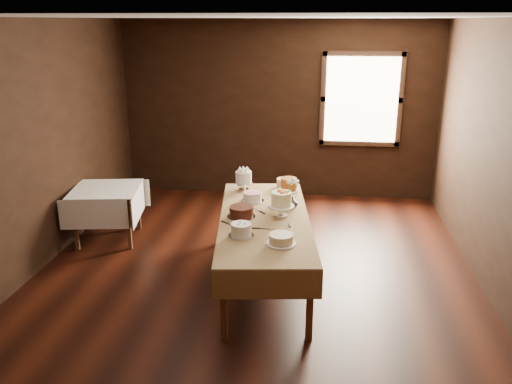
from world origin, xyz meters
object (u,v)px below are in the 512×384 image
object	(u,v)px
cake_caramel	(289,190)
cake_cream	(281,240)
cake_chocolate	(241,212)
cake_server_b	(291,230)
cake_speckled	(285,184)
cake_server_e	(232,225)
cake_flowers	(281,205)
cake_swirl	(241,230)
cake_meringue	(244,181)
cake_server_a	(268,229)
cake_server_c	(256,209)
cake_server_d	(285,207)
cake_lattice	(252,197)
flower_vase	(292,202)
display_table	(264,222)
side_table	(106,194)

from	to	relation	value
cake_caramel	cake_cream	distance (m)	1.28
cake_chocolate	cake_server_b	distance (m)	0.64
cake_speckled	cake_server_e	world-z (taller)	cake_speckled
cake_flowers	cake_swirl	world-z (taller)	cake_flowers
cake_meringue	cake_server_e	distance (m)	1.18
cake_server_a	cake_server_e	bearing A→B (deg)	171.64
cake_flowers	cake_meringue	bearing A→B (deg)	122.24
cake_server_b	cake_server_a	bearing A→B (deg)	-101.73
cake_server_c	cake_server_d	bearing A→B (deg)	-110.23
cake_caramel	cake_chocolate	xyz separation A→B (m)	(-0.47, -0.62, -0.06)
cake_meringue	cake_flowers	distance (m)	1.00
cake_lattice	cake_flowers	size ratio (longest dim) A/B	0.94
cake_meringue	cake_chocolate	bearing A→B (deg)	-83.12
cake_caramel	flower_vase	world-z (taller)	cake_caramel
cake_caramel	cake_flowers	xyz separation A→B (m)	(-0.04, -0.55, 0.00)
cake_server_b	cake_server_e	world-z (taller)	same
cake_caramel	cake_lattice	bearing A→B (deg)	-166.67
cake_meringue	cake_flowers	xyz separation A→B (m)	(0.54, -0.85, 0.01)
display_table	cake_chocolate	bearing A→B (deg)	-176.10
cake_flowers	cake_cream	distance (m)	0.74
cake_server_a	cake_server_b	bearing A→B (deg)	1.64
cake_lattice	display_table	bearing A→B (deg)	-68.75
cake_server_e	cake_speckled	bearing A→B (deg)	107.81
side_table	cake_chocolate	distance (m)	2.13
cake_lattice	cake_server_d	distance (m)	0.42
cake_caramel	cake_flowers	distance (m)	0.55
cake_swirl	cake_server_b	distance (m)	0.53
display_table	cake_chocolate	world-z (taller)	cake_chocolate
cake_server_b	flower_vase	xyz separation A→B (m)	(-0.03, 0.66, 0.06)
cake_cream	cake_server_d	world-z (taller)	cake_cream
cake_meringue	cake_server_b	distance (m)	1.40
display_table	flower_vase	world-z (taller)	flower_vase
cake_lattice	cake_server_b	bearing A→B (deg)	-58.47
cake_swirl	flower_vase	bearing A→B (deg)	62.65
cake_server_b	cake_lattice	bearing A→B (deg)	-161.85
cake_cream	cake_server_c	bearing A→B (deg)	111.09
cake_swirl	cake_server_c	distance (m)	0.77
display_table	flower_vase	xyz separation A→B (m)	(0.28, 0.35, 0.12)
cake_server_d	cake_cream	bearing A→B (deg)	-118.68
cake_lattice	cake_cream	size ratio (longest dim) A/B	0.97
display_table	cake_server_b	size ratio (longest dim) A/B	10.55
cake_server_c	cake_server_e	xyz separation A→B (m)	(-0.19, -0.50, 0.00)
cake_lattice	cake_server_b	distance (m)	0.97
display_table	cake_cream	bearing A→B (deg)	-70.97
cake_meringue	cake_server_e	size ratio (longest dim) A/B	1.17
side_table	cake_cream	world-z (taller)	cake_cream
side_table	cake_server_b	bearing A→B (deg)	-26.08
cake_swirl	cake_server_c	size ratio (longest dim) A/B	1.19
cake_server_e	cake_server_c	bearing A→B (deg)	105.88
display_table	cake_server_e	distance (m)	0.41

